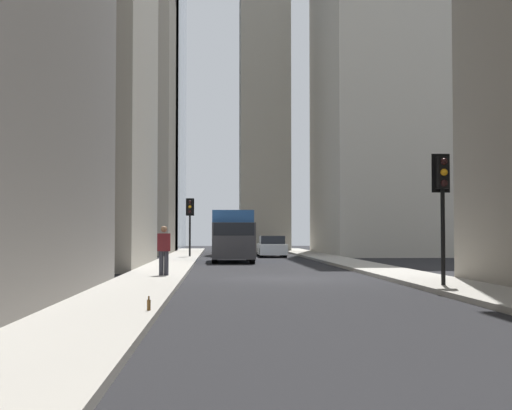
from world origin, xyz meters
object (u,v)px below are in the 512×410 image
Objects in this scene: delivery_truck at (233,236)px; traffic_light_midblock at (190,214)px; sedan_white at (272,247)px; traffic_light_foreground at (443,188)px; pedestrian at (164,248)px; discarded_bottle at (149,305)px.

delivery_truck is 6.36m from traffic_light_midblock.
traffic_light_midblock is (-2.66, 5.36, 2.16)m from sedan_white.
traffic_light_foreground reaches higher than pedestrian.
discarded_bottle is at bearing 172.00° from sedan_white.
delivery_truck reaches higher than discarded_bottle.
delivery_truck is 1.77× the size of traffic_light_midblock.
traffic_light_foreground reaches higher than discarded_bottle.
traffic_light_midblock is at bearing 16.95° from traffic_light_foreground.
pedestrian is (-15.36, 2.71, -0.39)m from delivery_truck.
traffic_light_foreground is at bearing -165.21° from delivery_truck.
traffic_light_midblock is at bearing -0.39° from pedestrian.
discarded_bottle is at bearing -177.34° from pedestrian.
sedan_white is at bearing -13.10° from pedestrian.
traffic_light_foreground is (-28.92, -2.64, 2.19)m from sedan_white.
pedestrian is at bearing 170.00° from delivery_truck.
traffic_light_midblock is at bearing 116.36° from sedan_white.
sedan_white is 1.17× the size of traffic_light_midblock.
traffic_light_foreground is at bearing -174.78° from sedan_white.
sedan_white is 1.16× the size of traffic_light_foreground.
delivery_truck is 15.60m from pedestrian.
delivery_truck is 1.75× the size of traffic_light_foreground.
traffic_light_foreground is 10.27m from discarded_bottle.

